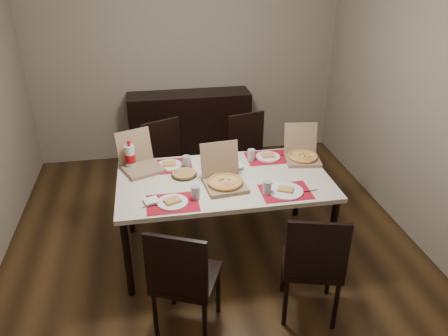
{
  "coord_description": "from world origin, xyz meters",
  "views": [
    {
      "loc": [
        -0.48,
        -3.37,
        2.54
      ],
      "look_at": [
        0.09,
        -0.16,
        0.85
      ],
      "focal_mm": 35.0,
      "sensor_mm": 36.0,
      "label": 1
    }
  ],
  "objects_px": {
    "chair_near_left": "(183,278)",
    "chair_far_right": "(250,154)",
    "chair_near_right": "(313,262)",
    "pizza_box_center": "(224,179)",
    "sideboard": "(190,128)",
    "chair_far_left": "(167,162)",
    "dining_table": "(224,185)",
    "dip_bowl": "(236,167)",
    "soda_bottle": "(130,157)"
  },
  "relations": [
    {
      "from": "dining_table",
      "to": "chair_far_right",
      "type": "xyz_separation_m",
      "value": [
        0.46,
        0.93,
        -0.17
      ]
    },
    {
      "from": "chair_near_right",
      "to": "chair_near_left",
      "type": "bearing_deg",
      "value": 179.91
    },
    {
      "from": "chair_far_left",
      "to": "soda_bottle",
      "type": "bearing_deg",
      "value": -120.73
    },
    {
      "from": "soda_bottle",
      "to": "chair_far_left",
      "type": "bearing_deg",
      "value": 59.27
    },
    {
      "from": "chair_far_left",
      "to": "soda_bottle",
      "type": "height_order",
      "value": "soda_bottle"
    },
    {
      "from": "dining_table",
      "to": "chair_far_left",
      "type": "distance_m",
      "value": 1.01
    },
    {
      "from": "chair_far_right",
      "to": "dip_bowl",
      "type": "height_order",
      "value": "chair_far_right"
    },
    {
      "from": "chair_far_right",
      "to": "dip_bowl",
      "type": "bearing_deg",
      "value": -112.37
    },
    {
      "from": "chair_near_right",
      "to": "dip_bowl",
      "type": "bearing_deg",
      "value": 107.48
    },
    {
      "from": "chair_far_left",
      "to": "chair_far_right",
      "type": "height_order",
      "value": "same"
    },
    {
      "from": "dining_table",
      "to": "chair_near_right",
      "type": "bearing_deg",
      "value": -62.18
    },
    {
      "from": "sideboard",
      "to": "chair_near_right",
      "type": "distance_m",
      "value": 2.91
    },
    {
      "from": "chair_near_left",
      "to": "dining_table",
      "type": "bearing_deg",
      "value": 63.87
    },
    {
      "from": "sideboard",
      "to": "chair_far_left",
      "type": "height_order",
      "value": "chair_far_left"
    },
    {
      "from": "dining_table",
      "to": "dip_bowl",
      "type": "relative_size",
      "value": 14.63
    },
    {
      "from": "chair_far_right",
      "to": "dip_bowl",
      "type": "distance_m",
      "value": 0.86
    },
    {
      "from": "chair_near_right",
      "to": "dip_bowl",
      "type": "relative_size",
      "value": 7.56
    },
    {
      "from": "dining_table",
      "to": "chair_far_right",
      "type": "distance_m",
      "value": 1.05
    },
    {
      "from": "chair_near_left",
      "to": "pizza_box_center",
      "type": "height_order",
      "value": "pizza_box_center"
    },
    {
      "from": "sideboard",
      "to": "chair_far_right",
      "type": "bearing_deg",
      "value": -61.6
    },
    {
      "from": "chair_far_left",
      "to": "pizza_box_center",
      "type": "height_order",
      "value": "pizza_box_center"
    },
    {
      "from": "dining_table",
      "to": "soda_bottle",
      "type": "xyz_separation_m",
      "value": [
        -0.78,
        0.32,
        0.18
      ]
    },
    {
      "from": "dining_table",
      "to": "sideboard",
      "type": "bearing_deg",
      "value": 92.66
    },
    {
      "from": "sideboard",
      "to": "dining_table",
      "type": "distance_m",
      "value": 1.96
    },
    {
      "from": "chair_near_right",
      "to": "chair_far_left",
      "type": "height_order",
      "value": "same"
    },
    {
      "from": "pizza_box_center",
      "to": "chair_far_left",
      "type": "bearing_deg",
      "value": 112.71
    },
    {
      "from": "chair_near_right",
      "to": "chair_far_right",
      "type": "xyz_separation_m",
      "value": [
        -0.02,
        1.84,
        0.0
      ]
    },
    {
      "from": "pizza_box_center",
      "to": "sideboard",
      "type": "bearing_deg",
      "value": 91.95
    },
    {
      "from": "sideboard",
      "to": "dining_table",
      "type": "xyz_separation_m",
      "value": [
        0.09,
        -1.94,
        0.23
      ]
    },
    {
      "from": "dining_table",
      "to": "dip_bowl",
      "type": "distance_m",
      "value": 0.23
    },
    {
      "from": "chair_near_left",
      "to": "chair_far_left",
      "type": "bearing_deg",
      "value": 89.81
    },
    {
      "from": "chair_near_left",
      "to": "chair_near_right",
      "type": "relative_size",
      "value": 1.0
    },
    {
      "from": "chair_near_right",
      "to": "chair_far_right",
      "type": "relative_size",
      "value": 1.0
    },
    {
      "from": "chair_far_left",
      "to": "pizza_box_center",
      "type": "relative_size",
      "value": 2.37
    },
    {
      "from": "dining_table",
      "to": "dip_bowl",
      "type": "bearing_deg",
      "value": 49.82
    },
    {
      "from": "dining_table",
      "to": "pizza_box_center",
      "type": "xyz_separation_m",
      "value": [
        -0.02,
        -0.12,
        0.12
      ]
    },
    {
      "from": "chair_far_right",
      "to": "soda_bottle",
      "type": "distance_m",
      "value": 1.42
    },
    {
      "from": "chair_far_right",
      "to": "pizza_box_center",
      "type": "xyz_separation_m",
      "value": [
        -0.48,
        -1.05,
        0.29
      ]
    },
    {
      "from": "pizza_box_center",
      "to": "dip_bowl",
      "type": "height_order",
      "value": "pizza_box_center"
    },
    {
      "from": "chair_far_right",
      "to": "pizza_box_center",
      "type": "bearing_deg",
      "value": -114.45
    },
    {
      "from": "pizza_box_center",
      "to": "soda_bottle",
      "type": "bearing_deg",
      "value": 150.23
    },
    {
      "from": "dining_table",
      "to": "soda_bottle",
      "type": "bearing_deg",
      "value": 157.73
    },
    {
      "from": "chair_near_left",
      "to": "chair_far_right",
      "type": "xyz_separation_m",
      "value": [
        0.9,
        1.84,
        0.0
      ]
    },
    {
      "from": "soda_bottle",
      "to": "dip_bowl",
      "type": "bearing_deg",
      "value": -9.37
    },
    {
      "from": "chair_near_right",
      "to": "chair_far_left",
      "type": "bearing_deg",
      "value": 117.1
    },
    {
      "from": "chair_near_left",
      "to": "soda_bottle",
      "type": "xyz_separation_m",
      "value": [
        -0.33,
        1.23,
        0.35
      ]
    },
    {
      "from": "dining_table",
      "to": "chair_far_right",
      "type": "relative_size",
      "value": 1.94
    },
    {
      "from": "pizza_box_center",
      "to": "dining_table",
      "type": "bearing_deg",
      "value": 80.07
    },
    {
      "from": "dining_table",
      "to": "chair_near_left",
      "type": "height_order",
      "value": "chair_near_left"
    },
    {
      "from": "chair_far_right",
      "to": "dining_table",
      "type": "bearing_deg",
      "value": -116.07
    }
  ]
}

